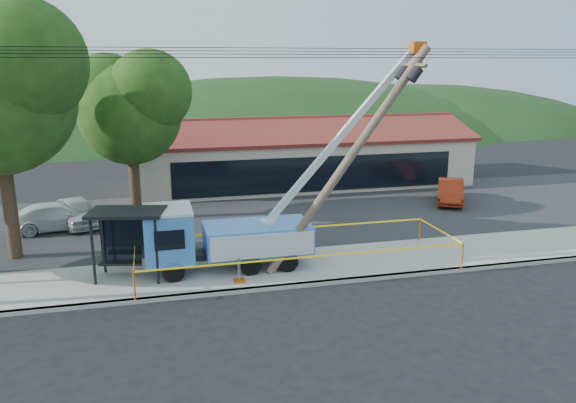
{
  "coord_description": "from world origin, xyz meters",
  "views": [
    {
      "loc": [
        -6.1,
        -17.05,
        8.34
      ],
      "look_at": [
        -0.64,
        5.0,
        2.62
      ],
      "focal_mm": 35.0,
      "sensor_mm": 36.0,
      "label": 1
    }
  ],
  "objects_px": {
    "bus_shelter": "(129,227)",
    "car_red": "(450,204)",
    "car_white": "(58,231)",
    "car_silver": "(79,226)",
    "leaning_pole": "(355,150)",
    "utility_truck": "(225,233)"
  },
  "relations": [
    {
      "from": "utility_truck",
      "to": "bus_shelter",
      "type": "bearing_deg",
      "value": -179.57
    },
    {
      "from": "car_silver",
      "to": "car_red",
      "type": "xyz_separation_m",
      "value": [
        21.05,
        -0.35,
        0.0
      ]
    },
    {
      "from": "leaning_pole",
      "to": "car_silver",
      "type": "height_order",
      "value": "leaning_pole"
    },
    {
      "from": "bus_shelter",
      "to": "leaning_pole",
      "type": "bearing_deg",
      "value": 6.19
    },
    {
      "from": "car_white",
      "to": "utility_truck",
      "type": "bearing_deg",
      "value": -148.17
    },
    {
      "from": "car_silver",
      "to": "car_red",
      "type": "height_order",
      "value": "car_silver"
    },
    {
      "from": "bus_shelter",
      "to": "car_white",
      "type": "relative_size",
      "value": 0.67
    },
    {
      "from": "car_red",
      "to": "car_white",
      "type": "relative_size",
      "value": 0.89
    },
    {
      "from": "utility_truck",
      "to": "car_white",
      "type": "bearing_deg",
      "value": 134.72
    },
    {
      "from": "bus_shelter",
      "to": "car_white",
      "type": "distance_m",
      "value": 8.72
    },
    {
      "from": "car_silver",
      "to": "leaning_pole",
      "type": "bearing_deg",
      "value": -57.73
    },
    {
      "from": "car_red",
      "to": "car_white",
      "type": "bearing_deg",
      "value": -150.57
    },
    {
      "from": "utility_truck",
      "to": "leaning_pole",
      "type": "xyz_separation_m",
      "value": [
        5.07,
        -0.99,
        3.33
      ]
    },
    {
      "from": "bus_shelter",
      "to": "car_red",
      "type": "distance_m",
      "value": 19.92
    },
    {
      "from": "car_white",
      "to": "car_silver",
      "type": "bearing_deg",
      "value": -69.66
    },
    {
      "from": "leaning_pole",
      "to": "bus_shelter",
      "type": "height_order",
      "value": "leaning_pole"
    },
    {
      "from": "leaning_pole",
      "to": "utility_truck",
      "type": "bearing_deg",
      "value": 168.89
    },
    {
      "from": "leaning_pole",
      "to": "car_white",
      "type": "height_order",
      "value": "leaning_pole"
    },
    {
      "from": "leaning_pole",
      "to": "bus_shelter",
      "type": "xyz_separation_m",
      "value": [
        -8.76,
        0.97,
        -2.81
      ]
    },
    {
      "from": "utility_truck",
      "to": "bus_shelter",
      "type": "xyz_separation_m",
      "value": [
        -3.69,
        -0.03,
        0.52
      ]
    },
    {
      "from": "car_silver",
      "to": "car_white",
      "type": "distance_m",
      "value": 1.1
    },
    {
      "from": "car_silver",
      "to": "utility_truck",
      "type": "bearing_deg",
      "value": -70.74
    }
  ]
}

